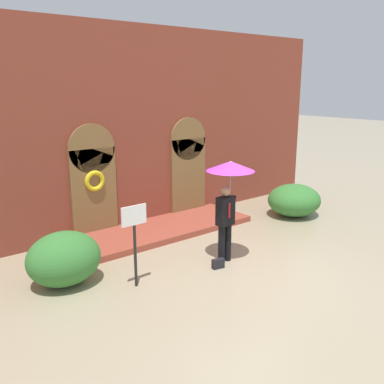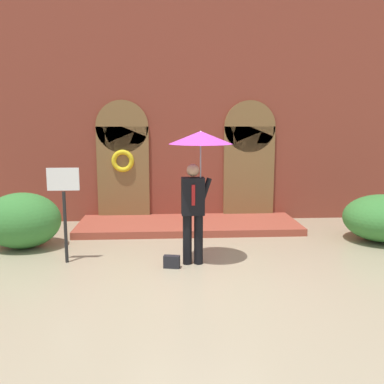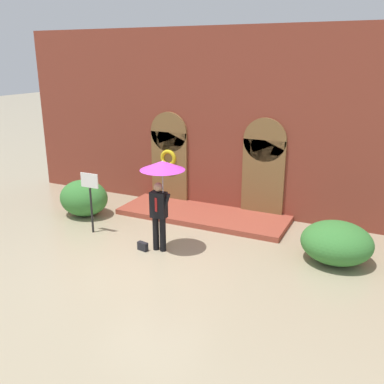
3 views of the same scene
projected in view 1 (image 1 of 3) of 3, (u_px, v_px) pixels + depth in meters
ground_plane at (240, 267)px, 9.70m from camera, size 80.00×80.00×0.00m
building_facade at (139, 133)px, 12.17m from camera, size 14.00×2.30×5.60m
person_with_umbrella at (229, 181)px, 9.60m from camera, size 1.10×1.10×2.36m
handbag at (218, 264)px, 9.60m from camera, size 0.30×0.17×0.22m
sign_post at (134, 232)px, 8.50m from camera, size 0.56×0.06×1.72m
shrub_left at (64, 259)px, 8.75m from camera, size 1.53×1.30×1.12m
shrub_right at (294, 200)px, 13.37m from camera, size 1.70×1.58×0.99m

